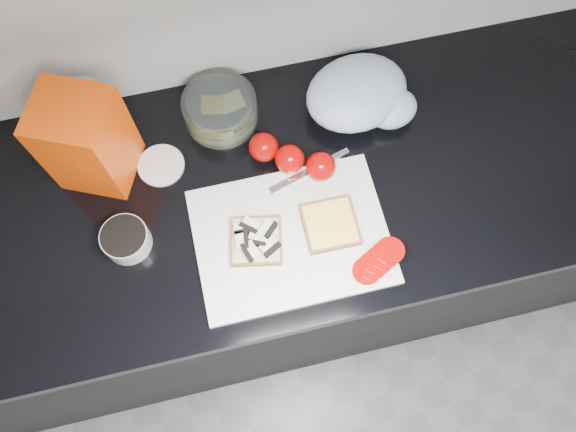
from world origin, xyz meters
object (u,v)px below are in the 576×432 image
object	(u,v)px
bread_bag	(87,141)
cutting_board	(291,237)
steel_canister	(97,118)
glass_bowl	(220,110)

from	to	relation	value
bread_bag	cutting_board	bearing A→B (deg)	-10.77
cutting_board	bread_bag	bearing A→B (deg)	144.79
cutting_board	steel_canister	bearing A→B (deg)	137.07
glass_bowl	cutting_board	bearing A→B (deg)	-74.69
bread_bag	steel_canister	distance (m)	0.07
steel_canister	cutting_board	bearing A→B (deg)	-42.93
steel_canister	bread_bag	bearing A→B (deg)	-107.69
glass_bowl	bread_bag	xyz separation A→B (m)	(-0.28, -0.06, 0.08)
bread_bag	steel_canister	xyz separation A→B (m)	(0.02, 0.06, -0.02)
cutting_board	bread_bag	world-z (taller)	bread_bag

